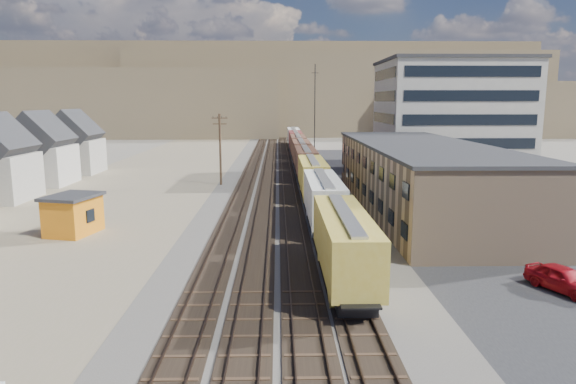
{
  "coord_description": "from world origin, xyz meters",
  "views": [
    {
      "loc": [
        -0.45,
        -29.87,
        11.63
      ],
      "look_at": [
        0.53,
        19.07,
        3.0
      ],
      "focal_mm": 32.0,
      "sensor_mm": 36.0,
      "label": 1
    }
  ],
  "objects_px": {
    "parked_car_red": "(563,279)",
    "parked_car_silver": "(550,231)",
    "maintenance_shed": "(73,214)",
    "freight_train": "(303,156)",
    "utility_pole_north": "(220,148)",
    "parked_car_blue": "(426,176)"
  },
  "relations": [
    {
      "from": "utility_pole_north",
      "to": "parked_car_blue",
      "type": "distance_m",
      "value": 30.61
    },
    {
      "from": "freight_train",
      "to": "parked_car_red",
      "type": "distance_m",
      "value": 56.65
    },
    {
      "from": "maintenance_shed",
      "to": "parked_car_blue",
      "type": "relative_size",
      "value": 1.06
    },
    {
      "from": "maintenance_shed",
      "to": "parked_car_silver",
      "type": "bearing_deg",
      "value": -3.67
    },
    {
      "from": "parked_car_silver",
      "to": "maintenance_shed",
      "type": "bearing_deg",
      "value": 98.16
    },
    {
      "from": "freight_train",
      "to": "parked_car_silver",
      "type": "height_order",
      "value": "freight_train"
    },
    {
      "from": "utility_pole_north",
      "to": "parked_car_red",
      "type": "distance_m",
      "value": 49.38
    },
    {
      "from": "freight_train",
      "to": "maintenance_shed",
      "type": "relative_size",
      "value": 21.31
    },
    {
      "from": "freight_train",
      "to": "parked_car_red",
      "type": "xyz_separation_m",
      "value": [
        13.39,
        -55.01,
        -1.99
      ]
    },
    {
      "from": "parked_car_silver",
      "to": "parked_car_blue",
      "type": "distance_m",
      "value": 32.96
    },
    {
      "from": "parked_car_silver",
      "to": "freight_train",
      "type": "bearing_deg",
      "value": 35.72
    },
    {
      "from": "utility_pole_north",
      "to": "maintenance_shed",
      "type": "distance_m",
      "value": 29.17
    },
    {
      "from": "parked_car_red",
      "to": "parked_car_blue",
      "type": "height_order",
      "value": "parked_car_red"
    },
    {
      "from": "utility_pole_north",
      "to": "parked_car_red",
      "type": "bearing_deg",
      "value": -58.51
    },
    {
      "from": "maintenance_shed",
      "to": "parked_car_blue",
      "type": "distance_m",
      "value": 50.34
    },
    {
      "from": "parked_car_blue",
      "to": "maintenance_shed",
      "type": "bearing_deg",
      "value": 153.22
    },
    {
      "from": "utility_pole_north",
      "to": "parked_car_blue",
      "type": "relative_size",
      "value": 1.9
    },
    {
      "from": "parked_car_silver",
      "to": "parked_car_blue",
      "type": "bearing_deg",
      "value": 13.89
    },
    {
      "from": "utility_pole_north",
      "to": "parked_car_blue",
      "type": "xyz_separation_m",
      "value": [
        30.1,
        3.14,
        -4.57
      ]
    },
    {
      "from": "maintenance_shed",
      "to": "parked_car_silver",
      "type": "relative_size",
      "value": 1.16
    },
    {
      "from": "maintenance_shed",
      "to": "parked_car_silver",
      "type": "xyz_separation_m",
      "value": [
        41.38,
        -2.65,
        -1.12
      ]
    },
    {
      "from": "parked_car_red",
      "to": "parked_car_silver",
      "type": "distance_m",
      "value": 13.37
    }
  ]
}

